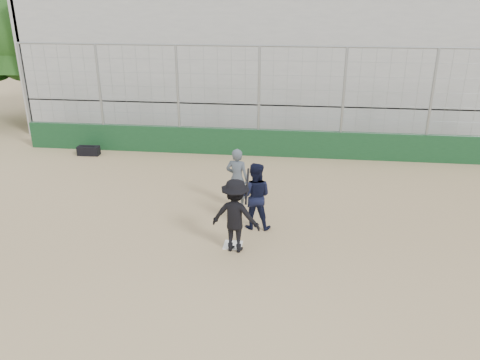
# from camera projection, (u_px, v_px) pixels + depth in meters

# --- Properties ---
(ground) EXTENTS (90.00, 90.00, 0.00)m
(ground) POSITION_uv_depth(u_px,v_px,m) (233.00, 245.00, 11.23)
(ground) COLOR olive
(ground) RESTS_ON ground
(home_plate) EXTENTS (0.44, 0.44, 0.02)m
(home_plate) POSITION_uv_depth(u_px,v_px,m) (233.00, 245.00, 11.22)
(home_plate) COLOR white
(home_plate) RESTS_ON ground
(backstop) EXTENTS (18.10, 0.25, 4.04)m
(backstop) POSITION_uv_depth(u_px,v_px,m) (258.00, 131.00, 17.35)
(backstop) COLOR #11361A
(backstop) RESTS_ON ground
(bleachers) EXTENTS (20.25, 6.70, 6.98)m
(bleachers) POSITION_uv_depth(u_px,v_px,m) (268.00, 60.00, 21.22)
(bleachers) COLOR #979797
(bleachers) RESTS_ON ground
(tree_left) EXTENTS (4.48, 4.48, 7.00)m
(tree_left) POSITION_uv_depth(u_px,v_px,m) (24.00, 26.00, 21.06)
(tree_left) COLOR #3C2515
(tree_left) RESTS_ON ground
(batter_at_plate) EXTENTS (1.24, 0.86, 1.92)m
(batter_at_plate) POSITION_uv_depth(u_px,v_px,m) (235.00, 216.00, 10.73)
(batter_at_plate) COLOR black
(batter_at_plate) RESTS_ON ground
(catcher_crouched) EXTENTS (0.89, 0.71, 1.19)m
(catcher_crouched) POSITION_uv_depth(u_px,v_px,m) (255.00, 207.00, 11.87)
(catcher_crouched) COLOR black
(catcher_crouched) RESTS_ON ground
(umpire) EXTENTS (0.69, 0.51, 1.57)m
(umpire) POSITION_uv_depth(u_px,v_px,m) (237.00, 182.00, 13.00)
(umpire) COLOR #454E58
(umpire) RESTS_ON ground
(equipment_bag) EXTENTS (0.82, 0.38, 0.38)m
(equipment_bag) POSITION_uv_depth(u_px,v_px,m) (89.00, 151.00, 17.65)
(equipment_bag) COLOR black
(equipment_bag) RESTS_ON ground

